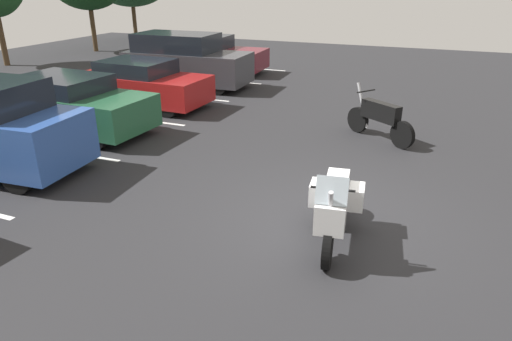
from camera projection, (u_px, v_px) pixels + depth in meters
ground at (327, 217)px, 8.15m from camera, size 44.00×44.00×0.10m
motorcycle_touring at (334, 205)px, 7.08m from camera, size 2.23×0.92×1.39m
motorcycle_second at (379, 118)px, 11.68m from camera, size 1.37×1.86×1.33m
car_green at (70, 104)px, 12.23m from camera, size 2.08×4.46×1.49m
car_red at (141, 84)px, 14.71m from camera, size 1.97×4.33×1.45m
car_charcoal at (185, 61)px, 17.23m from camera, size 2.07×4.69×1.95m
car_maroon at (212, 55)px, 19.93m from camera, size 2.07×4.54×1.55m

